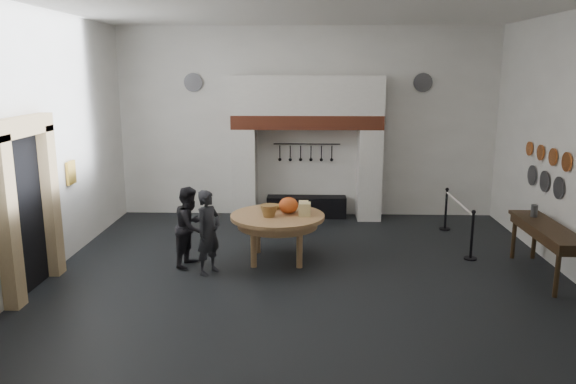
{
  "coord_description": "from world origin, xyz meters",
  "views": [
    {
      "loc": [
        -0.03,
        -9.46,
        3.51
      ],
      "look_at": [
        -0.34,
        0.36,
        1.35
      ],
      "focal_mm": 35.0,
      "sensor_mm": 36.0,
      "label": 1
    }
  ],
  "objects_px": {
    "barrier_post_near": "(472,236)",
    "barrier_post_far": "(446,210)",
    "work_table": "(278,216)",
    "visitor_near": "(208,232)",
    "side_table": "(547,228)",
    "iron_range": "(306,207)",
    "visitor_far": "(190,226)"
  },
  "relations": [
    {
      "from": "work_table",
      "to": "barrier_post_near",
      "type": "height_order",
      "value": "barrier_post_near"
    },
    {
      "from": "visitor_far",
      "to": "work_table",
      "type": "bearing_deg",
      "value": -63.06
    },
    {
      "from": "visitor_near",
      "to": "barrier_post_far",
      "type": "height_order",
      "value": "visitor_near"
    },
    {
      "from": "iron_range",
      "to": "barrier_post_near",
      "type": "relative_size",
      "value": 2.11
    },
    {
      "from": "visitor_far",
      "to": "side_table",
      "type": "height_order",
      "value": "visitor_far"
    },
    {
      "from": "visitor_near",
      "to": "barrier_post_far",
      "type": "relative_size",
      "value": 1.65
    },
    {
      "from": "work_table",
      "to": "side_table",
      "type": "bearing_deg",
      "value": -8.52
    },
    {
      "from": "barrier_post_near",
      "to": "barrier_post_far",
      "type": "height_order",
      "value": "same"
    },
    {
      "from": "barrier_post_near",
      "to": "barrier_post_far",
      "type": "xyz_separation_m",
      "value": [
        0.0,
        2.0,
        0.0
      ]
    },
    {
      "from": "visitor_near",
      "to": "visitor_far",
      "type": "xyz_separation_m",
      "value": [
        -0.4,
        0.4,
        -0.01
      ]
    },
    {
      "from": "visitor_far",
      "to": "barrier_post_near",
      "type": "height_order",
      "value": "visitor_far"
    },
    {
      "from": "visitor_near",
      "to": "visitor_far",
      "type": "height_order",
      "value": "visitor_near"
    },
    {
      "from": "work_table",
      "to": "visitor_near",
      "type": "height_order",
      "value": "visitor_near"
    },
    {
      "from": "visitor_near",
      "to": "iron_range",
      "type": "bearing_deg",
      "value": 7.99
    },
    {
      "from": "visitor_far",
      "to": "barrier_post_far",
      "type": "distance_m",
      "value": 5.76
    },
    {
      "from": "visitor_near",
      "to": "visitor_far",
      "type": "bearing_deg",
      "value": 76.61
    },
    {
      "from": "side_table",
      "to": "barrier_post_far",
      "type": "distance_m",
      "value": 3.04
    },
    {
      "from": "barrier_post_near",
      "to": "side_table",
      "type": "bearing_deg",
      "value": -39.7
    },
    {
      "from": "visitor_far",
      "to": "barrier_post_far",
      "type": "bearing_deg",
      "value": -49.7
    },
    {
      "from": "barrier_post_far",
      "to": "work_table",
      "type": "bearing_deg",
      "value": -149.49
    },
    {
      "from": "visitor_far",
      "to": "side_table",
      "type": "relative_size",
      "value": 0.66
    },
    {
      "from": "side_table",
      "to": "barrier_post_far",
      "type": "height_order",
      "value": "same"
    },
    {
      "from": "work_table",
      "to": "iron_range",
      "type": "bearing_deg",
      "value": 80.3
    },
    {
      "from": "side_table",
      "to": "barrier_post_near",
      "type": "distance_m",
      "value": 1.37
    },
    {
      "from": "visitor_near",
      "to": "barrier_post_near",
      "type": "distance_m",
      "value": 4.88
    },
    {
      "from": "iron_range",
      "to": "visitor_far",
      "type": "distance_m",
      "value": 4.11
    },
    {
      "from": "iron_range",
      "to": "barrier_post_near",
      "type": "height_order",
      "value": "barrier_post_near"
    },
    {
      "from": "iron_range",
      "to": "barrier_post_far",
      "type": "height_order",
      "value": "barrier_post_far"
    },
    {
      "from": "work_table",
      "to": "barrier_post_far",
      "type": "distance_m",
      "value": 4.23
    },
    {
      "from": "visitor_near",
      "to": "barrier_post_far",
      "type": "bearing_deg",
      "value": -27.44
    },
    {
      "from": "side_table",
      "to": "barrier_post_far",
      "type": "xyz_separation_m",
      "value": [
        -1.01,
        2.84,
        -0.42
      ]
    },
    {
      "from": "work_table",
      "to": "barrier_post_far",
      "type": "bearing_deg",
      "value": 30.51
    }
  ]
}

